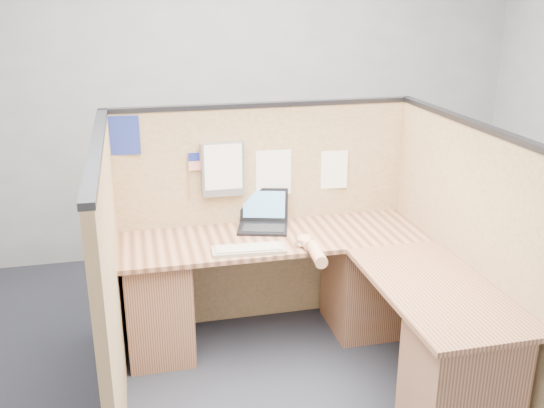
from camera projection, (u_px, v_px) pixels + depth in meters
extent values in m
plane|color=black|center=(302.00, 398.00, 3.47)|extent=(5.00, 5.00, 0.00)
plane|color=gray|center=(231.00, 93.00, 5.08)|extent=(5.00, 0.00, 5.00)
cube|color=olive|center=(263.00, 216.00, 4.14)|extent=(2.05, 0.05, 1.50)
cube|color=#232328|center=(263.00, 105.00, 3.89)|extent=(2.05, 0.06, 0.03)
cube|color=olive|center=(111.00, 291.00, 3.10)|extent=(0.05, 1.80, 1.50)
cube|color=#232328|center=(97.00, 145.00, 2.85)|extent=(0.06, 1.80, 0.03)
cube|color=olive|center=(464.00, 255.00, 3.53)|extent=(0.05, 1.80, 1.50)
cube|color=#232328|center=(478.00, 125.00, 3.28)|extent=(0.06, 1.80, 0.03)
cube|color=brown|center=(274.00, 238.00, 3.86)|extent=(1.95, 0.60, 0.03)
cube|color=brown|center=(437.00, 289.00, 3.20)|extent=(0.60, 1.15, 0.03)
cube|color=brown|center=(159.00, 302.00, 3.81)|extent=(0.40, 0.50, 0.70)
cube|color=brown|center=(360.00, 280.00, 4.11)|extent=(0.40, 0.50, 0.70)
cube|color=brown|center=(461.00, 383.00, 3.02)|extent=(0.50, 0.40, 0.70)
cube|color=black|center=(263.00, 228.00, 3.96)|extent=(0.37, 0.32, 0.02)
cube|color=black|center=(258.00, 204.00, 4.06)|extent=(0.33, 0.15, 0.22)
cube|color=teal|center=(258.00, 205.00, 4.05)|extent=(0.28, 0.12, 0.17)
cube|color=gray|center=(249.00, 250.00, 3.62)|extent=(0.45, 0.18, 0.02)
cube|color=silver|center=(249.00, 248.00, 3.61)|extent=(0.40, 0.15, 0.01)
ellipsoid|color=silver|center=(305.00, 243.00, 3.69)|extent=(0.12, 0.09, 0.05)
ellipsoid|color=tan|center=(305.00, 239.00, 3.68)|extent=(0.09, 0.11, 0.05)
cylinder|color=tan|center=(308.00, 245.00, 3.64)|extent=(0.07, 0.05, 0.07)
cylinder|color=tan|center=(317.00, 254.00, 3.50)|extent=(0.10, 0.28, 0.08)
cube|color=navy|center=(125.00, 135.00, 3.72)|extent=(0.18, 0.02, 0.24)
cylinder|color=olive|center=(189.00, 177.00, 3.89)|extent=(0.01, 0.01, 0.32)
cube|color=red|center=(203.00, 161.00, 3.88)|extent=(0.18, 0.00, 0.12)
cube|color=navy|center=(194.00, 157.00, 3.85)|extent=(0.07, 0.00, 0.05)
cube|color=slate|center=(223.00, 169.00, 3.91)|extent=(0.28, 0.05, 0.35)
cube|color=white|center=(223.00, 167.00, 3.88)|extent=(0.24, 0.01, 0.30)
cube|color=white|center=(273.00, 173.00, 4.02)|extent=(0.24, 0.02, 0.31)
cube|color=white|center=(332.00, 170.00, 4.12)|extent=(0.21, 0.03, 0.26)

